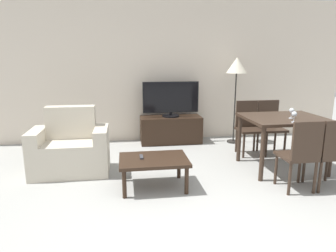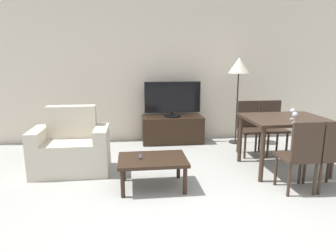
{
  "view_description": "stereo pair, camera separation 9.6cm",
  "coord_description": "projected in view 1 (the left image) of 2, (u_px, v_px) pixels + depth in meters",
  "views": [
    {
      "loc": [
        -0.67,
        -2.36,
        1.58
      ],
      "look_at": [
        -0.07,
        1.71,
        0.65
      ],
      "focal_mm": 32.0,
      "sensor_mm": 36.0,
      "label": 1
    },
    {
      "loc": [
        -0.58,
        -2.37,
        1.58
      ],
      "look_at": [
        -0.07,
        1.71,
        0.65
      ],
      "focal_mm": 32.0,
      "sensor_mm": 36.0,
      "label": 2
    }
  ],
  "objects": [
    {
      "name": "wall_back",
      "position": [
        158.0,
        71.0,
        5.75
      ],
      "size": [
        7.58,
        0.06,
        2.7
      ],
      "color": "beige",
      "rests_on": "ground_plane"
    },
    {
      "name": "coffee_table",
      "position": [
        154.0,
        162.0,
        3.69
      ],
      "size": [
        0.84,
        0.61,
        0.38
      ],
      "color": "black",
      "rests_on": "ground_plane"
    },
    {
      "name": "wine_glass_center",
      "position": [
        292.0,
        111.0,
        4.12
      ],
      "size": [
        0.07,
        0.07,
        0.15
      ],
      "color": "silver",
      "rests_on": "dining_table"
    },
    {
      "name": "ground_plane",
      "position": [
        203.0,
        236.0,
        2.72
      ],
      "size": [
        18.0,
        18.0,
        0.0
      ],
      "primitive_type": "plane",
      "color": "#9E9E99"
    },
    {
      "name": "dining_table",
      "position": [
        284.0,
        124.0,
        4.27
      ],
      "size": [
        1.1,
        0.92,
        0.77
      ],
      "color": "#38281E",
      "rests_on": "ground_plane"
    },
    {
      "name": "dining_chair_near",
      "position": [
        301.0,
        153.0,
        3.54
      ],
      "size": [
        0.4,
        0.4,
        0.89
      ],
      "color": "#38281E",
      "rests_on": "ground_plane"
    },
    {
      "name": "wine_glass_left",
      "position": [
        294.0,
        115.0,
        3.86
      ],
      "size": [
        0.07,
        0.07,
        0.15
      ],
      "color": "silver",
      "rests_on": "dining_table"
    },
    {
      "name": "dining_chair_far_left",
      "position": [
        248.0,
        125.0,
        5.02
      ],
      "size": [
        0.4,
        0.4,
        0.89
      ],
      "color": "#38281E",
      "rests_on": "ground_plane"
    },
    {
      "name": "tv",
      "position": [
        171.0,
        99.0,
        5.59
      ],
      "size": [
        1.05,
        0.32,
        0.66
      ],
      "color": "black",
      "rests_on": "tv_stand"
    },
    {
      "name": "remote_primary",
      "position": [
        141.0,
        157.0,
        3.7
      ],
      "size": [
        0.04,
        0.15,
        0.02
      ],
      "color": "#38383D",
      "rests_on": "coffee_table"
    },
    {
      "name": "dining_chair_near_right",
      "position": [
        330.0,
        151.0,
        3.59
      ],
      "size": [
        0.4,
        0.4,
        0.89
      ],
      "color": "#38281E",
      "rests_on": "ground_plane"
    },
    {
      "name": "tv_stand",
      "position": [
        171.0,
        130.0,
        5.72
      ],
      "size": [
        1.15,
        0.48,
        0.5
      ],
      "color": "black",
      "rests_on": "ground_plane"
    },
    {
      "name": "armchair",
      "position": [
        71.0,
        150.0,
        4.19
      ],
      "size": [
        1.04,
        0.63,
        0.92
      ],
      "color": "beige",
      "rests_on": "ground_plane"
    },
    {
      "name": "dining_chair_far",
      "position": [
        270.0,
        124.0,
        5.07
      ],
      "size": [
        0.4,
        0.4,
        0.89
      ],
      "color": "#38281E",
      "rests_on": "ground_plane"
    },
    {
      "name": "floor_lamp",
      "position": [
        237.0,
        68.0,
        5.48
      ],
      "size": [
        0.38,
        0.38,
        1.6
      ],
      "color": "black",
      "rests_on": "ground_plane"
    }
  ]
}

